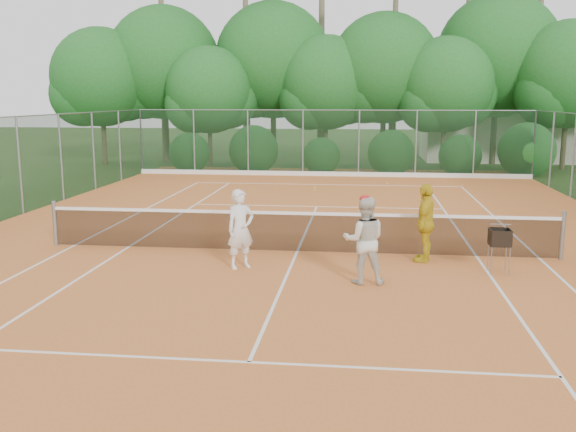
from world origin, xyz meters
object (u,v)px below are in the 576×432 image
object	(u,v)px
ball_hopper	(500,238)
player_yellow	(425,223)
player_center_grp	(364,240)
player_white	(241,229)

from	to	relation	value
ball_hopper	player_yellow	bearing A→B (deg)	134.37
player_center_grp	ball_hopper	xyz separation A→B (m)	(2.76, 1.06, -0.13)
player_center_grp	ball_hopper	world-z (taller)	player_center_grp
player_white	player_center_grp	size ratio (longest dim) A/B	0.97
player_yellow	ball_hopper	world-z (taller)	player_yellow
player_white	player_center_grp	bearing A→B (deg)	-55.29
player_white	player_yellow	distance (m)	4.05
player_white	player_yellow	world-z (taller)	player_yellow
player_center_grp	player_yellow	xyz separation A→B (m)	(1.33, 1.86, 0.01)
player_white	ball_hopper	bearing A→B (deg)	-35.14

